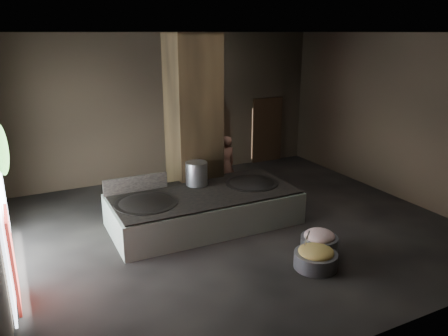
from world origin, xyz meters
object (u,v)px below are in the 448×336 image
wok_left (146,206)px  wok_right (251,186)px  hearth_platform (204,209)px  cook (226,165)px  veg_basin (315,260)px  meat_basin (319,246)px  stock_pot (197,173)px

wok_left → wok_right: (2.80, 0.10, 0.00)m
hearth_platform → cook: size_ratio=2.64×
veg_basin → wok_left: bearing=132.4°
cook → meat_basin: 4.30m
meat_basin → cook: bearing=90.7°
cook → meat_basin: bearing=83.4°
hearth_platform → stock_pot: (0.05, 0.55, 0.74)m
hearth_platform → wok_left: (-1.45, -0.05, 0.36)m
cook → hearth_platform: bearing=42.6°
veg_basin → cook: bearing=86.1°
wok_right → veg_basin: (-0.21, -2.94, -0.59)m
hearth_platform → meat_basin: size_ratio=5.77×
veg_basin → meat_basin: bearing=44.9°
hearth_platform → wok_left: 1.50m
hearth_platform → wok_right: size_ratio=3.41×
stock_pot → hearth_platform: bearing=-95.2°
meat_basin → stock_pot: bearing=115.4°
cook → veg_basin: cook is taller
hearth_platform → stock_pot: bearing=85.3°
hearth_platform → wok_right: wok_right is taller
wok_right → stock_pot: stock_pot is taller
stock_pot → meat_basin: (1.46, -3.07, -0.92)m
wok_left → cook: size_ratio=0.83×
wok_right → veg_basin: 3.00m
wok_left → meat_basin: size_ratio=1.82×
stock_pot → cook: 1.86m
wok_right → meat_basin: size_ratio=1.69×
veg_basin → stock_pot: bearing=107.6°
wok_left → veg_basin: wok_left is taller
wok_right → stock_pot: bearing=159.0°
hearth_platform → meat_basin: hearth_platform is taller
hearth_platform → veg_basin: (1.14, -2.89, -0.23)m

